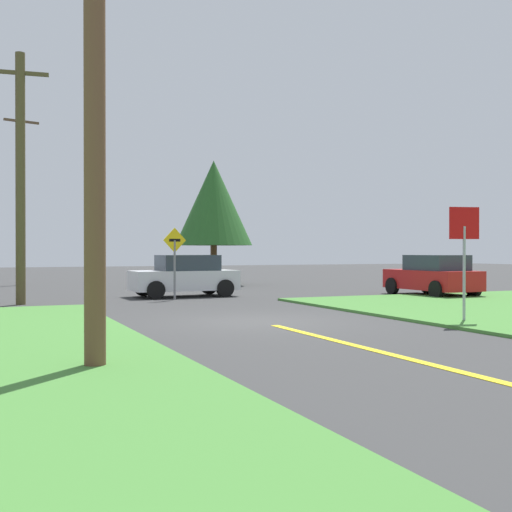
# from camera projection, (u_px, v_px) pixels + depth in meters

# --- Properties ---
(ground_plane) EXTENTS (120.00, 120.00, 0.00)m
(ground_plane) POSITION_uv_depth(u_px,v_px,m) (258.00, 321.00, 16.08)
(ground_plane) COLOR #393939
(lane_stripe_center) EXTENTS (0.20, 14.00, 0.01)m
(lane_stripe_center) POSITION_uv_depth(u_px,v_px,m) (492.00, 380.00, 8.74)
(lane_stripe_center) COLOR yellow
(lane_stripe_center) RESTS_ON ground
(stop_sign) EXTENTS (0.77, 0.20, 2.85)m
(stop_sign) POSITION_uv_depth(u_px,v_px,m) (464.00, 241.00, 15.62)
(stop_sign) COLOR #9EA0A8
(stop_sign) RESTS_ON ground
(car_approaching_junction) EXTENTS (4.08, 2.06, 1.62)m
(car_approaching_junction) POSITION_uv_depth(u_px,v_px,m) (185.00, 276.00, 24.86)
(car_approaching_junction) COLOR silver
(car_approaching_junction) RESTS_ON ground
(car_on_crossroad) EXTENTS (2.01, 4.05, 1.62)m
(car_on_crossroad) POSITION_uv_depth(u_px,v_px,m) (433.00, 276.00, 25.25)
(car_on_crossroad) COLOR red
(car_on_crossroad) RESTS_ON ground
(utility_pole_near) EXTENTS (1.76, 0.64, 7.50)m
(utility_pole_near) POSITION_uv_depth(u_px,v_px,m) (95.00, 110.00, 9.46)
(utility_pole_near) COLOR brown
(utility_pole_near) RESTS_ON ground
(utility_pole_mid) EXTENTS (1.80, 0.34, 8.32)m
(utility_pole_mid) POSITION_uv_depth(u_px,v_px,m) (20.00, 176.00, 21.09)
(utility_pole_mid) COLOR brown
(utility_pole_mid) RESTS_ON ground
(utility_pole_far) EXTENTS (1.77, 0.58, 9.26)m
(utility_pole_far) POSITION_uv_depth(u_px,v_px,m) (22.00, 194.00, 33.17)
(utility_pole_far) COLOR brown
(utility_pole_far) RESTS_ON ground
(direction_sign) EXTENTS (0.90, 0.18, 2.62)m
(direction_sign) POSITION_uv_depth(u_px,v_px,m) (175.00, 255.00, 23.23)
(direction_sign) COLOR slate
(direction_sign) RESTS_ON ground
(oak_tree_left) EXTENTS (4.00, 4.00, 6.49)m
(oak_tree_left) POSITION_uv_depth(u_px,v_px,m) (214.00, 203.00, 33.17)
(oak_tree_left) COLOR brown
(oak_tree_left) RESTS_ON ground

